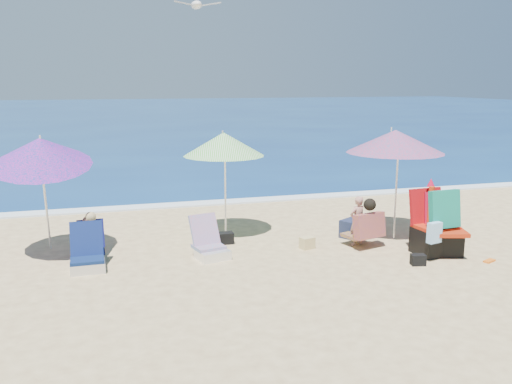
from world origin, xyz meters
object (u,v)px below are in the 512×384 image
object	(u,v)px
chair_rainbow	(210,247)
person_left	(90,237)
umbrella_turquoise	(395,141)
seagull	(197,5)
chair_navy	(87,258)
camp_chair_left	(443,236)
umbrella_striped	(224,144)
camp_chair_right	(434,231)
umbrella_blue	(41,152)
person_center	(362,223)
furled_umbrella	(430,213)

from	to	relation	value
chair_rainbow	person_left	bearing A→B (deg)	166.27
umbrella_turquoise	seagull	world-z (taller)	seagull
umbrella_turquoise	person_left	world-z (taller)	umbrella_turquoise
umbrella_turquoise	chair_navy	xyz separation A→B (m)	(-5.65, -0.38, -1.66)
camp_chair_left	seagull	xyz separation A→B (m)	(-3.97, 1.60, 3.91)
chair_navy	seagull	distance (m)	4.55
camp_chair_left	person_left	world-z (taller)	camp_chair_left
chair_navy	chair_rainbow	xyz separation A→B (m)	(2.01, 0.08, -0.01)
umbrella_turquoise	umbrella_striped	size ratio (longest dim) A/B	1.18
umbrella_turquoise	person_left	bearing A→B (deg)	178.10
camp_chair_right	person_left	world-z (taller)	camp_chair_right
umbrella_blue	person_center	xyz separation A→B (m)	(5.46, -0.87, -1.38)
camp_chair_left	seagull	bearing A→B (deg)	158.06
person_left	seagull	world-z (taller)	seagull
umbrella_turquoise	camp_chair_right	world-z (taller)	umbrella_turquoise
camp_chair_left	person_center	xyz separation A→B (m)	(-1.15, 0.79, 0.13)
camp_chair_left	camp_chair_right	distance (m)	0.20
person_center	person_left	size ratio (longest dim) A/B	1.13
chair_rainbow	camp_chair_right	size ratio (longest dim) A/B	0.66
person_center	chair_rainbow	bearing A→B (deg)	176.89
umbrella_turquoise	seagull	bearing A→B (deg)	174.33
chair_rainbow	camp_chair_right	bearing A→B (deg)	-13.68
furled_umbrella	camp_chair_right	size ratio (longest dim) A/B	1.11
umbrella_blue	person_left	distance (m)	1.63
person_left	umbrella_turquoise	bearing A→B (deg)	-1.90
person_center	furled_umbrella	bearing A→B (deg)	-33.18
umbrella_blue	camp_chair_left	xyz separation A→B (m)	(6.61, -1.66, -1.51)
furled_umbrella	camp_chair_left	xyz separation A→B (m)	(0.18, -0.15, -0.40)
chair_navy	seagull	bearing A→B (deg)	20.49
person_center	seagull	bearing A→B (deg)	163.95
umbrella_turquoise	chair_rainbow	bearing A→B (deg)	-175.37
chair_navy	camp_chair_right	world-z (taller)	camp_chair_right
camp_chair_left	camp_chair_right	size ratio (longest dim) A/B	0.90
umbrella_blue	seagull	bearing A→B (deg)	-1.22
seagull	umbrella_turquoise	bearing A→B (deg)	-5.67
person_center	seagull	world-z (taller)	seagull
chair_navy	person_left	world-z (taller)	person_left
camp_chair_right	seagull	bearing A→B (deg)	157.47
umbrella_striped	person_left	bearing A→B (deg)	-163.69
chair_rainbow	umbrella_blue	bearing A→B (deg)	164.96
umbrella_turquoise	umbrella_striped	distance (m)	3.24
camp_chair_left	umbrella_striped	bearing A→B (deg)	147.70
furled_umbrella	chair_rainbow	xyz separation A→B (m)	(-3.77, 0.79, -0.53)
camp_chair_left	person_center	distance (m)	1.40
umbrella_striped	furled_umbrella	distance (m)	3.95
person_center	person_left	bearing A→B (deg)	172.43
umbrella_blue	furled_umbrella	distance (m)	6.69
umbrella_blue	person_left	size ratio (longest dim) A/B	2.73
furled_umbrella	camp_chair_right	bearing A→B (deg)	-81.83
umbrella_striped	person_center	size ratio (longest dim) A/B	2.22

